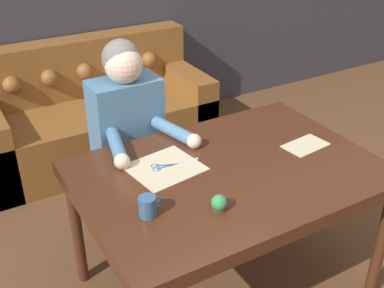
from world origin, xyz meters
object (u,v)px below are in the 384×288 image
(scissors, at_px, (167,166))
(mug, at_px, (148,206))
(couch, at_px, (94,117))
(dining_table, at_px, (229,181))
(person, at_px, (129,144))
(pin_cushion, at_px, (219,203))

(scissors, distance_m, mug, 0.40)
(couch, distance_m, scissors, 1.70)
(dining_table, xyz_separation_m, couch, (-0.08, 1.80, -0.38))
(dining_table, bearing_deg, mug, -165.24)
(couch, height_order, person, person)
(scissors, xyz_separation_m, pin_cushion, (0.03, -0.42, 0.03))
(scissors, relative_size, pin_cushion, 3.48)
(person, bearing_deg, scissors, -90.85)
(couch, bearing_deg, scissors, -95.91)
(pin_cushion, bearing_deg, dining_table, 48.52)
(scissors, height_order, pin_cushion, pin_cushion)
(couch, height_order, scissors, couch)
(dining_table, xyz_separation_m, person, (-0.24, 0.68, -0.05))
(scissors, bearing_deg, pin_cushion, -86.17)
(person, bearing_deg, pin_cushion, -88.72)
(dining_table, distance_m, person, 0.72)
(dining_table, relative_size, person, 1.14)
(dining_table, bearing_deg, person, 109.47)
(couch, height_order, mug, couch)
(scissors, bearing_deg, mug, -129.26)
(mug, relative_size, pin_cushion, 1.58)
(dining_table, bearing_deg, couch, 92.53)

